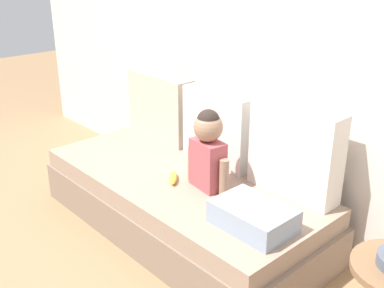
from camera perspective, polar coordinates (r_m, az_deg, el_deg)
ground_plane at (r=3.13m, az=-1.36°, el=-10.09°), size 12.00×12.00×0.00m
back_wall at (r=3.08m, az=6.60°, el=12.91°), size 5.14×0.10×2.36m
couch at (r=3.03m, az=-1.39°, el=-7.13°), size 1.94×0.87×0.38m
throw_pillow_left at (r=3.48m, az=-3.80°, el=4.59°), size 0.58×0.16×0.48m
throw_pillow_center at (r=3.06m, az=3.28°, el=2.07°), size 0.53×0.16×0.48m
throw_pillow_right at (r=2.70m, az=12.43°, el=-0.86°), size 0.55×0.16×0.53m
toddler at (r=2.71m, az=1.95°, el=-0.46°), size 0.32×0.17×0.49m
banana at (r=2.88m, az=-2.29°, el=-4.12°), size 0.16×0.15×0.04m
folded_blanket at (r=2.42m, az=7.47°, el=-8.72°), size 0.40×0.28×0.12m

